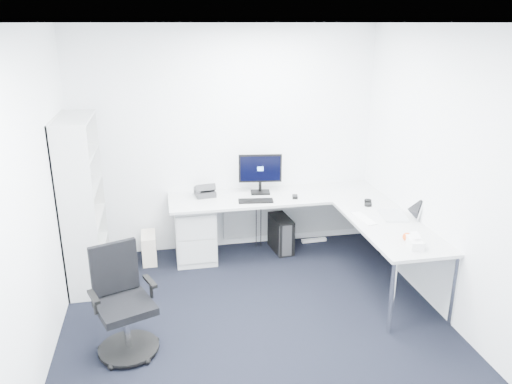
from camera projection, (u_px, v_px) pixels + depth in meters
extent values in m
plane|color=black|center=(262.00, 341.00, 4.46)|extent=(4.20, 4.20, 0.00)
plane|color=white|center=(264.00, 23.00, 3.59)|extent=(4.20, 4.20, 0.00)
cube|color=white|center=(227.00, 141.00, 5.97)|extent=(3.60, 0.02, 2.70)
cube|color=white|center=(366.00, 365.00, 2.07)|extent=(3.60, 0.02, 2.70)
cube|color=white|center=(26.00, 215.00, 3.70)|extent=(0.02, 4.20, 2.70)
cube|color=white|center=(464.00, 186.00, 4.35)|extent=(0.02, 4.20, 2.70)
cube|color=#B3B5B5|center=(195.00, 231.00, 5.93)|extent=(0.47, 0.58, 0.71)
cube|color=black|center=(281.00, 234.00, 6.18)|extent=(0.25, 0.47, 0.44)
cube|color=beige|center=(149.00, 248.00, 5.90)|extent=(0.17, 0.37, 0.35)
cube|color=white|center=(314.00, 240.00, 6.48)|extent=(0.33, 0.07, 0.04)
cube|color=black|center=(256.00, 201.00, 5.72)|extent=(0.41, 0.19, 0.02)
cube|color=black|center=(295.00, 197.00, 5.84)|extent=(0.08, 0.11, 0.03)
cube|color=white|center=(364.00, 218.00, 5.21)|extent=(0.15, 0.38, 0.01)
sphere|color=#DF4B13|center=(407.00, 237.00, 4.68)|extent=(0.08, 0.08, 0.08)
cube|color=white|center=(415.00, 243.00, 4.56)|extent=(0.16, 0.24, 0.08)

